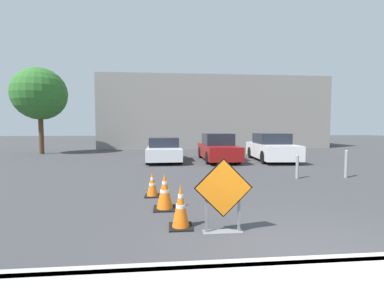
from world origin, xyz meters
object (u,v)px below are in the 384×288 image
traffic_cone_second (165,192)px  bollard_second (346,163)px  traffic_cone_nearest (181,207)px  traffic_cone_third (152,185)px  bollard_nearest (297,166)px  parked_car_nearest (164,150)px  road_closed_sign (223,194)px  parked_car_second (218,148)px  parked_car_third (271,148)px

traffic_cone_second → bollard_second: 7.36m
traffic_cone_nearest → traffic_cone_second: (-0.32, 1.12, 0.01)m
traffic_cone_third → bollard_nearest: 5.50m
parked_car_nearest → bollard_nearest: parked_car_nearest is taller
parked_car_nearest → traffic_cone_second: bearing=89.8°
road_closed_sign → parked_car_nearest: road_closed_sign is taller
parked_car_nearest → bollard_second: size_ratio=3.94×
traffic_cone_second → traffic_cone_third: size_ratio=1.25×
traffic_cone_nearest → parked_car_nearest: bearing=93.0°
parked_car_second → parked_car_third: size_ratio=1.03×
parked_car_second → bollard_second: 6.60m
traffic_cone_second → parked_car_second: (2.84, 8.51, 0.30)m
road_closed_sign → traffic_cone_second: bearing=125.7°
traffic_cone_nearest → parked_car_third: parked_car_third is taller
traffic_cone_nearest → traffic_cone_second: size_ratio=0.98×
parked_car_second → bollard_nearest: 5.72m
traffic_cone_second → bollard_second: size_ratio=0.80×
road_closed_sign → bollard_nearest: bearing=51.0°
bollard_nearest → parked_car_nearest: bearing=132.6°
road_closed_sign → parked_car_second: bearing=79.8°
bollard_nearest → parked_car_third: bearing=77.7°
parked_car_third → bollard_second: (0.78, -5.11, -0.17)m
road_closed_sign → traffic_cone_nearest: road_closed_sign is taller
parked_car_nearest → road_closed_sign: bearing=95.5°
parked_car_second → bollard_nearest: parked_car_second is taller
road_closed_sign → traffic_cone_third: size_ratio=2.02×
road_closed_sign → traffic_cone_second: (-1.05, 1.45, -0.30)m
traffic_cone_second → bollard_nearest: bollard_nearest is taller
traffic_cone_second → parked_car_second: parked_car_second is taller
traffic_cone_nearest → parked_car_nearest: (-0.51, 9.65, 0.22)m
traffic_cone_nearest → traffic_cone_second: bearing=105.7°
parked_car_nearest → parked_car_third: size_ratio=0.94×
traffic_cone_third → traffic_cone_nearest: bearing=-73.4°
traffic_cone_nearest → bollard_second: 7.64m
parked_car_nearest → parked_car_second: size_ratio=0.92×
traffic_cone_second → parked_car_nearest: parked_car_nearest is taller
traffic_cone_second → bollard_second: (6.66, 3.13, 0.14)m
road_closed_sign → parked_car_third: 10.83m
traffic_cone_second → bollard_second: bearing=25.2°
parked_car_second → parked_car_third: parked_car_third is taller
parked_car_third → bollard_nearest: 5.24m
parked_car_second → bollard_second: size_ratio=4.28×
parked_car_second → parked_car_third: (3.04, -0.27, 0.01)m
parked_car_second → parked_car_third: 3.05m
parked_car_third → bollard_second: 5.17m
parked_car_nearest → parked_car_second: parked_car_second is taller
traffic_cone_nearest → traffic_cone_third: 2.34m
parked_car_third → bollard_second: size_ratio=4.17×
parked_car_nearest → bollard_second: (6.85, -5.40, -0.07)m
bollard_nearest → bollard_second: bollard_second is taller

